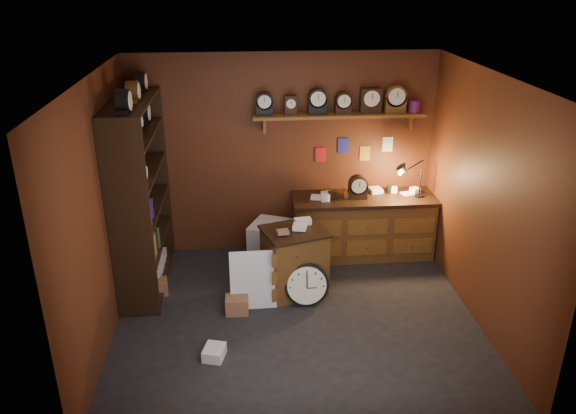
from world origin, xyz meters
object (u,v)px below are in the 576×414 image
Objects in this scene: low_cabinet at (294,259)px; workbench at (363,223)px; shelving_unit at (137,189)px; big_round_clock at (307,285)px.

workbench is at bearing 23.23° from low_cabinet.
shelving_unit is 2.99m from workbench.
workbench is (2.84, 0.49, -0.78)m from shelving_unit.
shelving_unit is 2.29m from big_round_clock.
workbench is 3.67× the size of big_round_clock.
shelving_unit reaches higher than low_cabinet.
low_cabinet is (-1.02, -0.88, -0.03)m from workbench.
big_round_clock is at bearing -19.56° from shelving_unit.
big_round_clock is (0.11, -0.31, -0.19)m from low_cabinet.
low_cabinet is 0.38m from big_round_clock.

